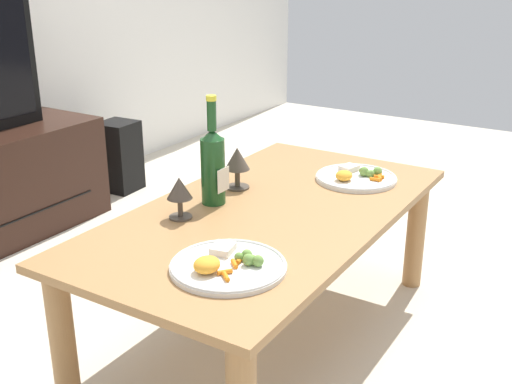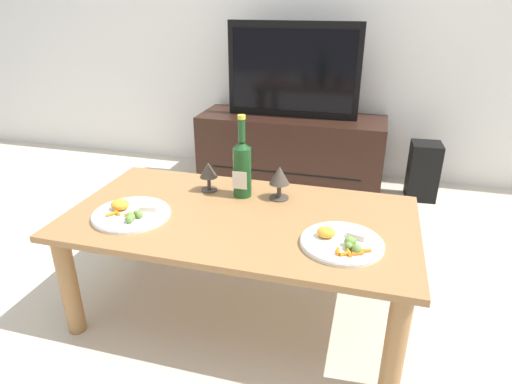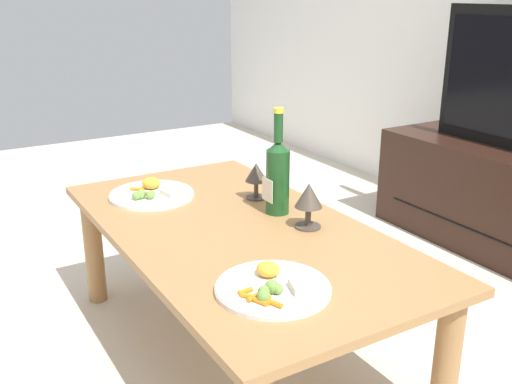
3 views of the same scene
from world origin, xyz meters
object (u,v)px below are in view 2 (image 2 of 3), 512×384
floor_speaker (423,171)px  goblet_right (279,177)px  dining_table (240,231)px  dinner_plate_left (131,213)px  dinner_plate_right (342,242)px  wine_bottle (242,166)px  tv_screen (293,71)px  goblet_left (208,172)px  tv_stand (290,150)px

floor_speaker → goblet_right: bearing=-122.8°
dining_table → dinner_plate_left: dinner_plate_left is taller
dinner_plate_right → wine_bottle: bearing=146.1°
tv_screen → dinner_plate_left: (-0.31, -1.58, -0.32)m
tv_screen → goblet_right: tv_screen is taller
floor_speaker → goblet_left: goblet_left is taller
wine_bottle → dinner_plate_left: bearing=-140.3°
wine_bottle → tv_screen: bearing=91.9°
tv_stand → goblet_left: size_ratio=9.82×
tv_stand → floor_speaker: (0.89, -0.05, -0.05)m
goblet_right → dinner_plate_left: size_ratio=0.48×
tv_screen → goblet_right: (0.20, -1.27, -0.23)m
wine_bottle → goblet_right: 0.16m
wine_bottle → dinner_plate_left: (-0.36, -0.30, -0.12)m
dining_table → goblet_right: 0.28m
dining_table → tv_screen: 1.51m
dinner_plate_right → floor_speaker: bearing=75.2°
dinner_plate_left → wine_bottle: bearing=39.7°
goblet_left → tv_stand: bearing=84.9°
dining_table → goblet_left: 0.32m
floor_speaker → goblet_right: goblet_right is taller
wine_bottle → dinner_plate_right: wine_bottle is taller
tv_screen → dinner_plate_right: size_ratio=3.09×
tv_stand → dinner_plate_left: dinner_plate_left is taller
wine_bottle → tv_stand: bearing=91.9°
tv_stand → tv_screen: size_ratio=1.45×
goblet_right → floor_speaker: bearing=60.5°
dining_table → dinner_plate_right: (0.40, -0.12, 0.08)m
dining_table → wine_bottle: size_ratio=3.85×
floor_speaker → goblet_left: (-1.00, -1.22, 0.36)m
tv_screen → goblet_right: bearing=-81.1°
dinner_plate_left → tv_screen: bearing=78.7°
tv_stand → tv_screen: (0.00, -0.00, 0.55)m
dining_table → wine_bottle: (-0.04, 0.18, 0.21)m
dinner_plate_right → tv_screen: bearing=107.2°
tv_stand → tv_screen: 0.55m
tv_stand → dinner_plate_right: bearing=-72.9°
wine_bottle → goblet_right: (0.16, 0.01, -0.04)m
floor_speaker → dinner_plate_left: bearing=-131.5°
dinner_plate_left → dining_table: bearing=16.6°
dining_table → wine_bottle: bearing=103.9°
tv_stand → dinner_plate_right: size_ratio=4.46×
tv_stand → goblet_left: bearing=-95.1°
goblet_right → wine_bottle: bearing=-175.6°
tv_screen → dining_table: bearing=-86.6°
tv_screen → floor_speaker: bearing=-2.8°
goblet_right → dining_table: bearing=-120.5°
tv_stand → floor_speaker: bearing=-3.0°
goblet_left → goblet_right: (0.31, -0.00, 0.01)m
tv_stand → floor_speaker: size_ratio=3.37×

